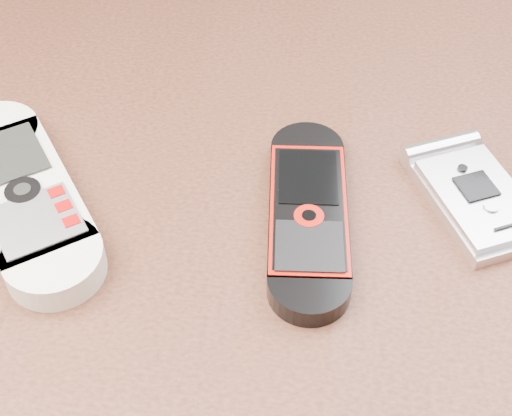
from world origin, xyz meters
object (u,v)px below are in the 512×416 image
Objects in this scene: table at (249,312)px; nokia_black_red at (308,213)px; nokia_white at (23,194)px; motorola_razr at (476,197)px.

table is 0.12m from nokia_black_red.
nokia_white is at bearing 177.70° from nokia_black_red.
table is 6.54× the size of nokia_white.
nokia_white reaches higher than nokia_black_red.
table is 0.19m from motorola_razr.
motorola_razr is at bearing -29.22° from nokia_white.
nokia_black_red is (0.18, 0.00, -0.00)m from nokia_white.
nokia_white is at bearing 161.28° from motorola_razr.
nokia_black_red is at bearing 168.53° from motorola_razr.
nokia_black_red and motorola_razr have the same top height.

